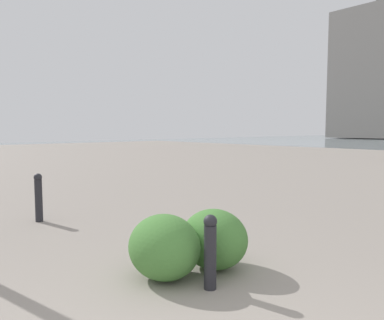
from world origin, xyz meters
name	(u,v)px	position (x,y,z in m)	size (l,w,h in m)	color
bollard_near	(210,250)	(1.15, -1.16, 0.38)	(0.13, 0.13, 0.72)	#232328
bollard_mid	(39,197)	(4.86, -0.84, 0.42)	(0.13, 0.13, 0.80)	#232328
shrub_low	(164,247)	(1.63, -0.98, 0.33)	(0.78, 0.70, 0.66)	#477F38
shrub_round	(214,239)	(1.51, -1.56, 0.33)	(0.77, 0.69, 0.65)	#477F38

